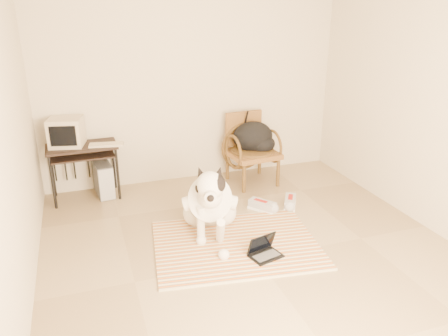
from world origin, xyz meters
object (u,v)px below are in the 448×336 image
pc_tower (103,179)px  crt_monitor (66,132)px  dog (210,203)px  backpack (255,138)px  computer_desk (82,153)px  rattan_chair (251,149)px  laptop (264,251)px

pc_tower → crt_monitor: bearing=175.3°
dog → backpack: 1.59m
crt_monitor → computer_desk: bearing=-24.5°
crt_monitor → rattan_chair: bearing=-5.4°
computer_desk → crt_monitor: size_ratio=1.88×
laptop → pc_tower: bearing=123.6°
laptop → rattan_chair: size_ratio=0.37×
backpack → crt_monitor: bearing=174.8°
crt_monitor → dog: bearing=-46.5°
dog → backpack: dog is taller
laptop → crt_monitor: size_ratio=0.77×
backpack → dog: bearing=-129.5°
computer_desk → laptop: bearing=-51.8°
pc_tower → rattan_chair: (1.93, -0.19, 0.25)m
computer_desk → crt_monitor: 0.31m
computer_desk → pc_tower: bearing=10.4°
dog → computer_desk: (-1.20, 1.36, 0.24)m
computer_desk → pc_tower: (0.21, 0.04, -0.38)m
laptop → backpack: bearing=70.5°
laptop → backpack: (0.65, 1.83, 0.54)m
computer_desk → dog: bearing=-48.5°
crt_monitor → backpack: 2.37m
rattan_chair → backpack: rattan_chair is taller
laptop → rattan_chair: rattan_chair is taller
dog → rattan_chair: 1.54m
rattan_chair → backpack: (0.05, 0.00, 0.15)m
laptop → pc_tower: pc_tower is taller
dog → crt_monitor: crt_monitor is taller
laptop → pc_tower: (-1.34, 2.01, 0.14)m
computer_desk → crt_monitor: crt_monitor is taller
crt_monitor → backpack: bearing=-5.2°
dog → laptop: (0.35, -0.62, -0.28)m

